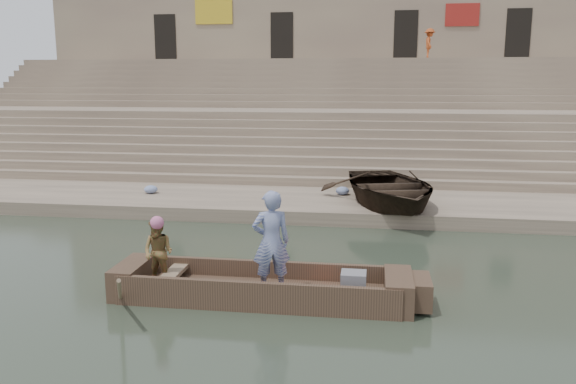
% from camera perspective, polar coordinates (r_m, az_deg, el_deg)
% --- Properties ---
extents(ground, '(120.00, 120.00, 0.00)m').
position_cam_1_polar(ground, '(11.17, -9.80, -10.60)').
color(ground, '#2B3628').
rests_on(ground, ground).
extents(lower_landing, '(32.00, 4.00, 0.40)m').
position_cam_1_polar(lower_landing, '(18.57, -2.17, -1.09)').
color(lower_landing, gray).
rests_on(lower_landing, ground).
extents(mid_landing, '(32.00, 3.00, 2.80)m').
position_cam_1_polar(mid_landing, '(25.71, 0.87, 4.99)').
color(mid_landing, gray).
rests_on(mid_landing, ground).
extents(upper_landing, '(32.00, 3.00, 5.20)m').
position_cam_1_polar(upper_landing, '(32.56, 2.51, 8.36)').
color(upper_landing, gray).
rests_on(upper_landing, ground).
extents(ghat_steps, '(32.00, 11.00, 5.20)m').
position_cam_1_polar(ghat_steps, '(27.34, 1.34, 6.19)').
color(ghat_steps, gray).
rests_on(ghat_steps, ground).
extents(building_wall, '(32.00, 5.07, 11.20)m').
position_cam_1_polar(building_wall, '(36.53, 3.21, 13.35)').
color(building_wall, tan).
rests_on(building_wall, ground).
extents(main_rowboat, '(5.00, 1.30, 0.22)m').
position_cam_1_polar(main_rowboat, '(11.09, -2.68, -10.00)').
color(main_rowboat, brown).
rests_on(main_rowboat, ground).
extents(rowboat_trim, '(6.04, 2.63, 1.95)m').
position_cam_1_polar(rowboat_trim, '(10.98, -1.62, -9.11)').
color(rowboat_trim, brown).
rests_on(rowboat_trim, ground).
extents(standing_man, '(0.81, 0.66, 1.92)m').
position_cam_1_polar(standing_man, '(10.56, -1.68, -4.95)').
color(standing_man, navy).
rests_on(standing_man, main_rowboat).
extents(rowing_man, '(0.71, 0.61, 1.28)m').
position_cam_1_polar(rowing_man, '(11.31, -12.69, -5.83)').
color(rowing_man, '#2A7F30').
rests_on(rowing_man, main_rowboat).
extents(television, '(0.46, 0.42, 0.40)m').
position_cam_1_polar(television, '(10.80, 6.43, -8.89)').
color(television, slate).
rests_on(television, main_rowboat).
extents(beached_rowboat, '(4.74, 5.77, 1.04)m').
position_cam_1_polar(beached_rowboat, '(17.56, 9.94, 0.45)').
color(beached_rowboat, '#2D2116').
rests_on(beached_rowboat, lower_landing).
extents(pedestrian, '(0.60, 1.01, 1.53)m').
position_cam_1_polar(pedestrian, '(31.85, 13.81, 14.06)').
color(pedestrian, '#B2481E').
rests_on(pedestrian, upper_landing).
extents(cloth_bundles, '(6.74, 1.12, 0.26)m').
position_cam_1_polar(cloth_bundles, '(19.01, -4.17, 0.20)').
color(cloth_bundles, '#3F5999').
rests_on(cloth_bundles, lower_landing).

